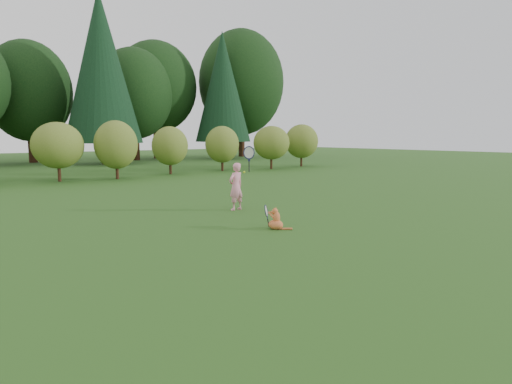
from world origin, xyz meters
TOP-DOWN VIEW (x-y plane):
  - ground at (0.00, 0.00)m, footprint 100.00×100.00m
  - shrub_row at (0.00, 13.00)m, footprint 28.00×3.00m
  - woodland_backdrop at (0.00, 23.00)m, footprint 48.00×10.00m
  - child at (0.75, 2.37)m, footprint 0.72×0.46m
  - cat at (0.05, -0.08)m, footprint 0.44×0.68m
  - tennis_ball at (0.77, 2.04)m, footprint 0.06×0.06m

SIDE VIEW (x-z plane):
  - ground at x=0.00m, z-range 0.00..0.00m
  - cat at x=0.05m, z-range -0.08..0.57m
  - child at x=0.75m, z-range -0.29..1.63m
  - tennis_ball at x=0.77m, z-range 1.02..1.08m
  - shrub_row at x=0.00m, z-range 0.00..2.80m
  - woodland_backdrop at x=0.00m, z-range 0.00..15.00m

